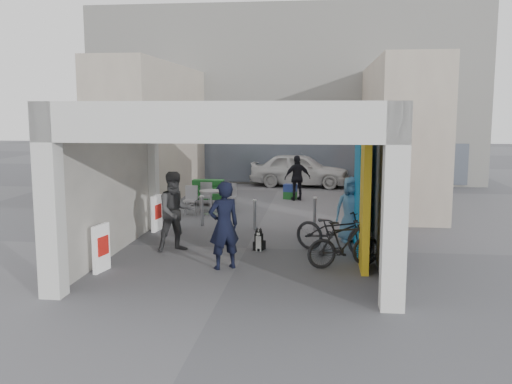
# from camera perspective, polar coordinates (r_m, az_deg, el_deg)

# --- Properties ---
(ground) EXTENTS (90.00, 90.00, 0.00)m
(ground) POSITION_cam_1_polar(r_m,az_deg,el_deg) (14.01, -0.93, -5.62)
(ground) COLOR #56565B
(ground) RESTS_ON ground
(arcade_canopy) EXTENTS (6.40, 6.45, 6.40)m
(arcade_canopy) POSITION_cam_1_polar(r_m,az_deg,el_deg) (12.77, 0.97, 3.50)
(arcade_canopy) COLOR silver
(arcade_canopy) RESTS_ON ground
(far_building) EXTENTS (18.00, 4.08, 8.00)m
(far_building) POSITION_cam_1_polar(r_m,az_deg,el_deg) (27.54, 2.90, 9.57)
(far_building) COLOR silver
(far_building) RESTS_ON ground
(plaza_bldg_left) EXTENTS (2.00, 9.00, 5.00)m
(plaza_bldg_left) POSITION_cam_1_polar(r_m,az_deg,el_deg) (21.92, -10.14, 5.89)
(plaza_bldg_left) COLOR #BAAD9A
(plaza_bldg_left) RESTS_ON ground
(plaza_bldg_right) EXTENTS (2.00, 9.00, 5.00)m
(plaza_bldg_right) POSITION_cam_1_polar(r_m,az_deg,el_deg) (21.18, 14.01, 5.69)
(plaza_bldg_right) COLOR #BAAD9A
(plaza_bldg_right) RESTS_ON ground
(bollard_left) EXTENTS (0.09, 0.09, 0.87)m
(bollard_left) POSITION_cam_1_polar(r_m,az_deg,el_deg) (16.63, -5.42, -1.91)
(bollard_left) COLOR #919499
(bollard_left) RESTS_ON ground
(bollard_center) EXTENTS (0.09, 0.09, 0.83)m
(bollard_center) POSITION_cam_1_polar(r_m,az_deg,el_deg) (16.08, -0.13, -2.29)
(bollard_center) COLOR #919499
(bollard_center) RESTS_ON ground
(bollard_right) EXTENTS (0.09, 0.09, 0.91)m
(bollard_right) POSITION_cam_1_polar(r_m,az_deg,el_deg) (16.08, 5.90, -2.18)
(bollard_right) COLOR #919499
(bollard_right) RESTS_ON ground
(advert_board_near) EXTENTS (0.19, 0.56, 1.00)m
(advert_board_near) POSITION_cam_1_polar(r_m,az_deg,el_deg) (12.34, -15.21, -5.41)
(advert_board_near) COLOR silver
(advert_board_near) RESTS_ON ground
(advert_board_far) EXTENTS (0.17, 0.56, 1.00)m
(advert_board_far) POSITION_cam_1_polar(r_m,az_deg,el_deg) (16.08, -9.89, -2.08)
(advert_board_far) COLOR silver
(advert_board_far) RESTS_ON ground
(cafe_set) EXTENTS (1.55, 1.25, 0.94)m
(cafe_set) POSITION_cam_1_polar(r_m,az_deg,el_deg) (18.73, -4.72, -1.07)
(cafe_set) COLOR #ACACB1
(cafe_set) RESTS_ON ground
(produce_stand) EXTENTS (1.33, 0.72, 0.87)m
(produce_stand) POSITION_cam_1_polar(r_m,az_deg,el_deg) (20.30, -4.87, -0.31)
(produce_stand) COLOR black
(produce_stand) RESTS_ON ground
(crate_stack) EXTENTS (0.53, 0.46, 0.56)m
(crate_stack) POSITION_cam_1_polar(r_m,az_deg,el_deg) (21.57, 3.44, 0.04)
(crate_stack) COLOR #17511D
(crate_stack) RESTS_ON ground
(border_collie) EXTENTS (0.21, 0.42, 0.57)m
(border_collie) POSITION_cam_1_polar(r_m,az_deg,el_deg) (13.71, 0.30, -4.94)
(border_collie) COLOR black
(border_collie) RESTS_ON ground
(man_with_dog) EXTENTS (0.82, 0.74, 1.87)m
(man_with_dog) POSITION_cam_1_polar(r_m,az_deg,el_deg) (12.06, -3.23, -3.35)
(man_with_dog) COLOR black
(man_with_dog) RESTS_ON ground
(man_back_turned) EXTENTS (1.17, 1.10, 1.91)m
(man_back_turned) POSITION_cam_1_polar(r_m,az_deg,el_deg) (13.70, -8.03, -1.94)
(man_back_turned) COLOR #3C3D3F
(man_back_turned) RESTS_ON ground
(man_elderly) EXTENTS (0.90, 0.67, 1.68)m
(man_elderly) POSITION_cam_1_polar(r_m,az_deg,el_deg) (14.73, 9.47, -1.72)
(man_elderly) COLOR #5989AD
(man_elderly) RESTS_ON ground
(man_crates) EXTENTS (1.06, 0.68, 1.68)m
(man_crates) POSITION_cam_1_polar(r_m,az_deg,el_deg) (21.19, 4.16, 1.41)
(man_crates) COLOR black
(man_crates) RESTS_ON ground
(bicycle_front) EXTENTS (2.16, 1.61, 1.09)m
(bicycle_front) POSITION_cam_1_polar(r_m,az_deg,el_deg) (13.50, 7.93, -3.86)
(bicycle_front) COLOR black
(bicycle_front) RESTS_ON ground
(bicycle_rear) EXTENTS (1.73, 1.06, 1.01)m
(bicycle_rear) POSITION_cam_1_polar(r_m,az_deg,el_deg) (12.40, 8.83, -5.16)
(bicycle_rear) COLOR black
(bicycle_rear) RESTS_ON ground
(white_van) EXTENTS (4.47, 2.20, 1.47)m
(white_van) POSITION_cam_1_polar(r_m,az_deg,el_deg) (25.14, 4.42, 2.24)
(white_van) COLOR silver
(white_van) RESTS_ON ground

